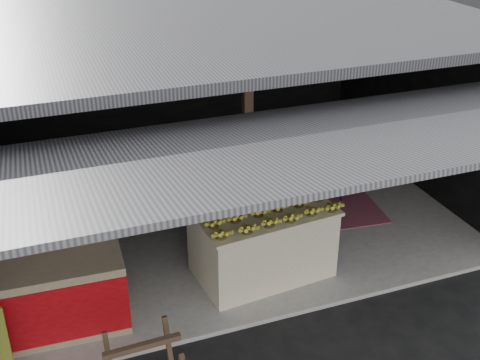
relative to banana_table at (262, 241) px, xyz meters
name	(u,v)px	position (x,y,z in m)	size (l,w,h in m)	color
ground	(280,320)	(-0.12, -0.88, -0.53)	(80.00, 80.00, 0.00)	black
concrete_slab	(214,216)	(-0.12, 1.62, -0.50)	(7.00, 5.00, 0.06)	gray
shophouse	(205,78)	(-0.12, 1.93, 1.56)	(7.40, 7.29, 3.02)	black
banana_table	(262,241)	(0.00, 0.00, 0.00)	(1.80, 1.21, 0.95)	silver
banana_pile	(263,202)	(0.00, 0.00, 0.56)	(1.58, 0.95, 0.19)	gold
white_crate	(236,203)	(0.00, 0.99, 0.03)	(0.92, 0.64, 1.01)	white
neighbor_stall	(52,293)	(-2.58, -0.19, 0.02)	(1.61, 0.78, 1.63)	#998466
water_barrel	(312,240)	(0.77, 0.11, -0.23)	(0.34, 0.34, 0.49)	#0E189B
plastic_chair	(331,164)	(1.82, 1.60, 0.04)	(0.54, 0.54, 0.88)	#0A0A38
magenta_rug	(332,212)	(1.59, 1.03, -0.47)	(1.50, 1.00, 0.01)	maroon
picture_frames	(159,54)	(-0.29, 4.01, 1.40)	(1.62, 0.04, 0.46)	black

